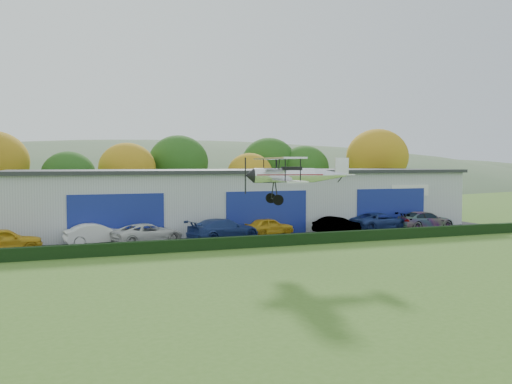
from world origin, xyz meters
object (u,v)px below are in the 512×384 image
object	(u,v)px
car_1	(97,234)
biplane	(293,174)
car_6	(379,221)
car_7	(426,220)
hangar	(243,198)
car_2	(148,233)
car_5	(337,225)
car_3	(224,230)
car_4	(269,226)
car_0	(4,240)

from	to	relation	value
car_1	biplane	world-z (taller)	biplane
car_6	car_7	world-z (taller)	car_7
hangar	car_2	distance (m)	12.71
car_2	car_5	bearing A→B (deg)	-107.19
car_3	car_4	xyz separation A→B (m)	(4.42, 1.78, -0.13)
car_3	car_7	distance (m)	19.18
car_5	car_7	xyz separation A→B (m)	(9.01, 0.04, 0.07)
hangar	car_7	world-z (taller)	hangar
car_3	car_5	xyz separation A→B (m)	(10.15, 0.87, -0.15)
car_3	car_6	world-z (taller)	car_3
hangar	car_0	size ratio (longest dim) A/B	8.61
car_2	car_4	size ratio (longest dim) A/B	1.27
car_0	car_2	bearing A→B (deg)	-95.15
car_0	car_7	xyz separation A→B (m)	(34.18, 1.04, -0.05)
car_1	car_4	distance (m)	13.50
car_4	car_5	distance (m)	5.80
car_5	car_6	world-z (taller)	car_6
car_1	hangar	bearing A→B (deg)	-72.97
car_1	biplane	xyz separation A→B (m)	(10.22, -11.52, 4.46)
car_5	car_6	bearing A→B (deg)	-91.72
car_4	hangar	bearing A→B (deg)	-9.36
car_7	car_5	bearing A→B (deg)	92.54
car_1	car_4	world-z (taller)	car_1
car_4	car_6	distance (m)	10.40
biplane	car_2	bearing A→B (deg)	129.77
car_7	biplane	world-z (taller)	biplane
car_2	car_6	distance (m)	20.40
hangar	car_1	xyz separation A→B (m)	(-13.49, -6.82, -1.86)
car_7	car_1	bearing A→B (deg)	91.19
hangar	car_4	xyz separation A→B (m)	(0.01, -6.49, -1.91)
car_1	car_2	world-z (taller)	car_1
car_1	car_7	xyz separation A→B (m)	(28.23, -0.53, 0.01)
hangar	car_3	xyz separation A→B (m)	(-4.42, -8.26, -1.77)
car_2	car_4	bearing A→B (deg)	-101.50
car_0	car_7	world-z (taller)	car_0
car_2	biplane	size ratio (longest dim) A/B	0.72
car_1	biplane	bearing A→B (deg)	-148.21
car_0	car_4	world-z (taller)	car_0
car_6	car_7	size ratio (longest dim) A/B	1.03
car_4	car_2	bearing A→B (deg)	87.20
hangar	car_2	bearing A→B (deg)	-142.52
car_0	car_1	bearing A→B (deg)	-84.86
car_6	car_4	bearing A→B (deg)	82.88
hangar	car_2	size ratio (longest dim) A/B	7.80
car_1	car_7	world-z (taller)	car_7
car_5	biplane	distance (m)	14.88
hangar	car_7	xyz separation A→B (m)	(14.74, -7.35, -1.85)
car_3	car_6	bearing A→B (deg)	-100.50
hangar	car_5	world-z (taller)	hangar
car_1	biplane	distance (m)	16.03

